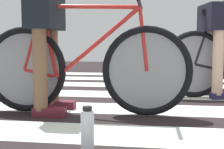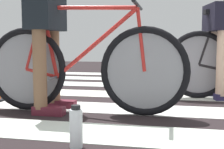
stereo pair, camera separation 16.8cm
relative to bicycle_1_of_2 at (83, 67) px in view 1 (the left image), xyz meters
name	(u,v)px [view 1 (the left image)]	position (x,y,z in m)	size (l,w,h in m)	color
ground	(173,107)	(0.75, 0.39, -0.40)	(18.00, 14.00, 0.02)	black
crosswalk_markings	(172,102)	(0.76, 0.59, -0.38)	(5.47, 5.77, 0.00)	silver
bicycle_1_of_2	(83,67)	(0.00, 0.00, 0.00)	(1.74, 0.52, 0.93)	black
cyclist_1_of_2	(46,37)	(-0.31, 0.00, 0.24)	(0.31, 0.41, 0.97)	brown
cyclist_2_of_2	(214,38)	(1.20, 0.94, 0.26)	(0.38, 0.45, 0.99)	beige
water_bottle	(87,129)	(0.22, -0.82, -0.27)	(0.07, 0.07, 0.24)	white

